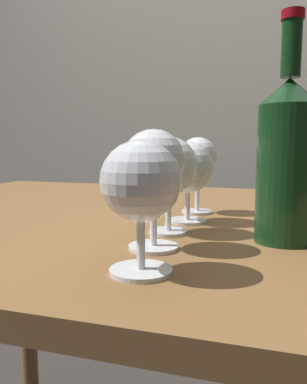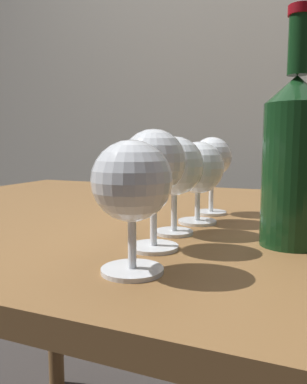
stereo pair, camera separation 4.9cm
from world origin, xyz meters
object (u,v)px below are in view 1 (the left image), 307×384
(wine_glass_port, at_px, (154,166))
(wine_bottle, at_px, (287,157))
(wine_glass_white, at_px, (186,169))
(wine_glass_pinot, at_px, (197,159))
(wine_glass_rose, at_px, (168,167))
(wine_glass_merlot, at_px, (141,185))

(wine_glass_port, distance_m, wine_bottle, 0.18)
(wine_glass_white, bearing_deg, wine_bottle, -30.35)
(wine_glass_white, xyz_separation_m, wine_glass_pinot, (0.00, 0.09, 0.01))
(wine_glass_pinot, bearing_deg, wine_bottle, -49.76)
(wine_glass_rose, bearing_deg, wine_glass_white, 84.76)
(wine_glass_rose, distance_m, wine_glass_white, 0.09)
(wine_glass_white, relative_size, wine_glass_pinot, 0.94)
(wine_glass_white, relative_size, wine_bottle, 0.45)
(wine_bottle, bearing_deg, wine_glass_rose, 178.96)
(wine_glass_merlot, xyz_separation_m, wine_glass_rose, (-0.02, 0.18, 0.01))
(wine_glass_merlot, distance_m, wine_glass_rose, 0.18)
(wine_glass_merlot, bearing_deg, wine_glass_pinot, 91.53)
(wine_glass_port, distance_m, wine_glass_white, 0.18)
(wine_glass_rose, xyz_separation_m, wine_glass_pinot, (0.01, 0.18, 0.00))
(wine_glass_rose, bearing_deg, wine_bottle, -1.04)
(wine_glass_rose, bearing_deg, wine_glass_port, -87.51)
(wine_glass_rose, relative_size, wine_glass_white, 1.05)
(wine_glass_rose, height_order, wine_glass_pinot, wine_glass_pinot)
(wine_glass_rose, xyz_separation_m, wine_glass_white, (0.01, 0.09, -0.01))
(wine_glass_port, xyz_separation_m, wine_glass_rose, (-0.00, 0.09, -0.01))
(wine_glass_rose, height_order, wine_bottle, wine_bottle)
(wine_glass_port, relative_size, wine_glass_white, 1.11)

